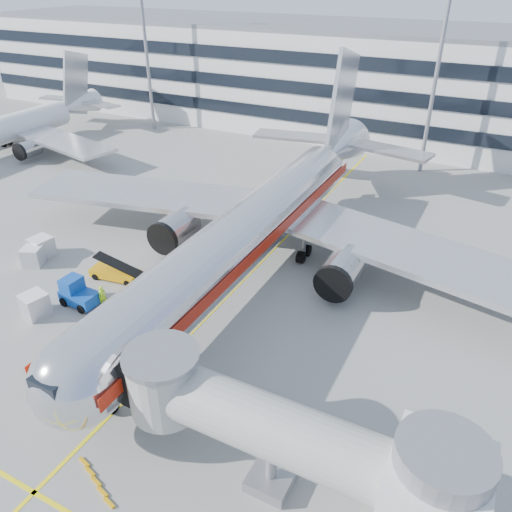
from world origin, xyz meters
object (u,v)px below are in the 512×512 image
at_px(cargo_container_right, 42,247).
at_px(cargo_container_front, 35,305).
at_px(belt_loader, 115,272).
at_px(cargo_container_left, 33,256).
at_px(main_jet, 261,220).
at_px(baggage_tug, 77,293).
at_px(ramp_worker, 103,296).

distance_m(cargo_container_right, cargo_container_front, 9.38).
height_order(belt_loader, cargo_container_left, belt_loader).
relative_size(main_jet, cargo_container_front, 24.40).
xyz_separation_m(cargo_container_left, cargo_container_right, (-0.50, 1.48, 0.08)).
xyz_separation_m(baggage_tug, cargo_container_right, (-8.35, 4.08, -0.02)).
xyz_separation_m(main_jet, ramp_worker, (-8.08, -11.58, -3.38)).
height_order(main_jet, cargo_container_front, main_jet).
relative_size(main_jet, baggage_tug, 16.83).
bearing_deg(baggage_tug, cargo_container_left, 161.67).
height_order(belt_loader, ramp_worker, belt_loader).
bearing_deg(main_jet, cargo_container_left, -151.45).
height_order(cargo_container_right, ramp_worker, cargo_container_right).
bearing_deg(ramp_worker, cargo_container_left, 108.92).
distance_m(main_jet, cargo_container_right, 20.37).
relative_size(main_jet, cargo_container_right, 25.53).
xyz_separation_m(main_jet, baggage_tug, (-9.99, -12.31, -3.27)).
bearing_deg(baggage_tug, belt_loader, 87.79).
bearing_deg(belt_loader, baggage_tug, -92.21).
xyz_separation_m(belt_loader, baggage_tug, (-0.16, -4.17, 0.36)).
distance_m(belt_loader, cargo_container_left, 8.17).
bearing_deg(belt_loader, ramp_worker, -63.04).
distance_m(main_jet, cargo_container_left, 20.59).
bearing_deg(cargo_container_right, cargo_container_front, -45.41).
relative_size(baggage_tug, cargo_container_left, 1.41).
height_order(belt_loader, cargo_container_front, belt_loader).
relative_size(main_jet, ramp_worker, 29.75).
distance_m(belt_loader, ramp_worker, 3.87).
xyz_separation_m(belt_loader, ramp_worker, (1.75, -3.44, 0.24)).
relative_size(main_jet, belt_loader, 11.07).
bearing_deg(main_jet, belt_loader, -140.35).
distance_m(baggage_tug, cargo_container_left, 8.28).
bearing_deg(cargo_container_left, cargo_container_right, 108.57).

